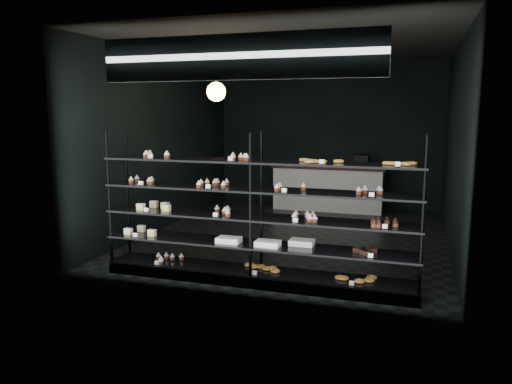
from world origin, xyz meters
TOP-DOWN VIEW (x-y plane):
  - room at (0.00, 0.00)m, footprint 5.01×6.01m
  - display_shelf at (0.05, -2.45)m, footprint 4.00×0.50m
  - signage at (0.00, -2.93)m, footprint 3.30×0.05m
  - pendant_lamp at (-1.05, -0.97)m, footprint 0.29×0.29m
  - service_counter at (0.15, 2.50)m, footprint 2.43×0.65m

SIDE VIEW (x-z plane):
  - service_counter at x=0.15m, z-range -0.11..1.12m
  - display_shelf at x=0.05m, z-range -0.33..1.58m
  - room at x=0.00m, z-range 0.00..3.20m
  - pendant_lamp at x=-1.05m, z-range 2.01..2.89m
  - signage at x=0.00m, z-range 2.50..3.00m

